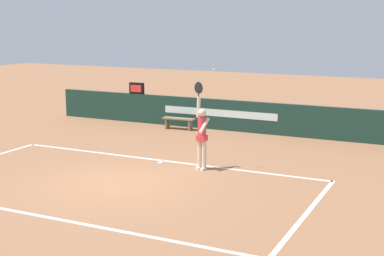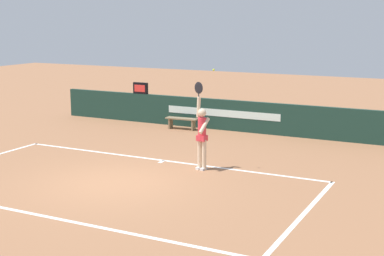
% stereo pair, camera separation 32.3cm
% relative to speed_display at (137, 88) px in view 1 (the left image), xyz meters
% --- Properties ---
extents(ground_plane, '(60.00, 60.00, 0.00)m').
position_rel_speed_display_xyz_m(ground_plane, '(4.09, -7.85, -1.42)').
color(ground_plane, '#986544').
extents(court_lines, '(10.39, 5.59, 0.00)m').
position_rel_speed_display_xyz_m(court_lines, '(4.09, -7.94, -1.42)').
color(court_lines, white).
rests_on(court_lines, ground).
extents(back_wall, '(15.42, 0.17, 1.19)m').
position_rel_speed_display_xyz_m(back_wall, '(4.09, 0.00, -0.83)').
color(back_wall, '#19372D').
rests_on(back_wall, ground).
extents(speed_display, '(0.65, 0.15, 0.47)m').
position_rel_speed_display_xyz_m(speed_display, '(0.00, 0.00, 0.00)').
color(speed_display, black).
rests_on(speed_display, back_wall).
extents(tennis_player, '(0.45, 0.48, 2.53)m').
position_rel_speed_display_xyz_m(tennis_player, '(5.55, -5.63, -0.36)').
color(tennis_player, beige).
rests_on(tennis_player, ground).
extents(tennis_ball, '(0.06, 0.06, 0.06)m').
position_rel_speed_display_xyz_m(tennis_ball, '(5.87, -5.53, 1.45)').
color(tennis_ball, '#CAE52C').
extents(courtside_bench_near, '(1.31, 0.44, 0.45)m').
position_rel_speed_display_xyz_m(courtside_bench_near, '(2.28, -0.64, -1.08)').
color(courtside_bench_near, '#836E50').
rests_on(courtside_bench_near, ground).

